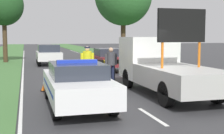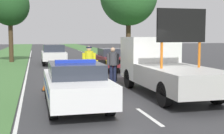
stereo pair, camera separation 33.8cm
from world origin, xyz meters
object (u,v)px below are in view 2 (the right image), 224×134
at_px(police_car, 75,83).
at_px(roadside_tree_near_right, 10,6).
at_px(road_barrier, 98,64).
at_px(queued_car_wagon_maroon, 111,59).
at_px(traffic_cone_behind_barrier, 53,73).
at_px(queued_car_van_white, 54,54).
at_px(pedestrian_civilian, 113,62).
at_px(work_truck, 162,66).
at_px(traffic_cone_near_police, 113,96).
at_px(police_officer, 89,62).
at_px(traffic_cone_centre_front, 46,84).

distance_m(police_car, roadside_tree_near_right, 19.09).
distance_m(road_barrier, queued_car_wagon_maroon, 5.01).
height_order(police_car, queued_car_wagon_maroon, police_car).
xyz_separation_m(traffic_cone_behind_barrier, roadside_tree_near_right, (-2.91, 11.80, 4.54)).
relative_size(queued_car_wagon_maroon, queued_car_van_white, 1.05).
distance_m(queued_car_wagon_maroon, queued_car_van_white, 6.43).
relative_size(police_car, pedestrian_civilian, 2.88).
distance_m(police_car, traffic_cone_behind_barrier, 6.58).
bearing_deg(work_truck, roadside_tree_near_right, -69.86).
xyz_separation_m(queued_car_wagon_maroon, queued_car_van_white, (-3.42, 5.44, 0.05)).
bearing_deg(pedestrian_civilian, traffic_cone_near_police, -89.81).
bearing_deg(queued_car_van_white, roadside_tree_near_right, -41.86).
height_order(police_officer, queued_car_wagon_maroon, police_officer).
relative_size(work_truck, police_officer, 3.36).
height_order(police_car, traffic_cone_near_police, police_car).
bearing_deg(road_barrier, roadside_tree_near_right, 107.69).
height_order(police_car, roadside_tree_near_right, roadside_tree_near_right).
xyz_separation_m(road_barrier, pedestrian_civilian, (0.65, -0.51, 0.13)).
xyz_separation_m(police_car, road_barrier, (1.80, 5.18, 0.13)).
xyz_separation_m(traffic_cone_centre_front, queued_car_wagon_maroon, (4.44, 6.67, 0.51)).
height_order(work_truck, police_officer, work_truck).
distance_m(traffic_cone_centre_front, queued_car_van_white, 12.17).
bearing_deg(queued_car_wagon_maroon, police_officer, 66.00).
xyz_separation_m(queued_car_wagon_maroon, roadside_tree_near_right, (-6.86, 8.53, 4.07)).
xyz_separation_m(pedestrian_civilian, traffic_cone_centre_front, (-3.25, -1.50, -0.74)).
xyz_separation_m(traffic_cone_centre_front, traffic_cone_behind_barrier, (0.49, 3.40, 0.03)).
bearing_deg(traffic_cone_behind_barrier, roadside_tree_near_right, 103.85).
bearing_deg(work_truck, road_barrier, -64.55).
bearing_deg(roadside_tree_near_right, traffic_cone_behind_barrier, -76.15).
height_order(traffic_cone_centre_front, queued_car_van_white, queued_car_van_white).
bearing_deg(road_barrier, traffic_cone_behind_barrier, 143.68).
bearing_deg(queued_car_van_white, pedestrian_civilian, 101.85).
bearing_deg(queued_car_van_white, police_officer, 95.30).
bearing_deg(pedestrian_civilian, work_truck, -53.86).
xyz_separation_m(work_truck, traffic_cone_centre_front, (-4.51, 1.62, -0.80)).
bearing_deg(traffic_cone_centre_front, police_officer, 31.65).
distance_m(work_truck, police_officer, 3.79).
distance_m(work_truck, traffic_cone_centre_front, 4.86).
bearing_deg(traffic_cone_centre_front, traffic_cone_near_police, -59.25).
bearing_deg(traffic_cone_near_police, queued_car_wagon_maroon, 76.54).
relative_size(police_car, roadside_tree_near_right, 0.75).
distance_m(pedestrian_civilian, queued_car_van_white, 10.85).
height_order(queued_car_wagon_maroon, roadside_tree_near_right, roadside_tree_near_right).
height_order(road_barrier, queued_car_wagon_maroon, queued_car_wagon_maroon).
height_order(police_officer, queued_car_van_white, police_officer).
xyz_separation_m(road_barrier, roadside_tree_near_right, (-5.02, 13.18, 3.97)).
xyz_separation_m(police_officer, roadside_tree_near_right, (-4.45, 13.95, 3.78)).
xyz_separation_m(police_car, work_truck, (3.71, 1.54, 0.33)).
xyz_separation_m(traffic_cone_near_police, roadside_tree_near_right, (-4.45, 18.61, 4.53)).
relative_size(road_barrier, traffic_cone_behind_barrier, 3.85).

